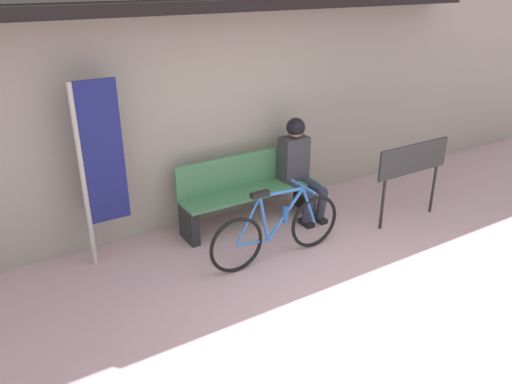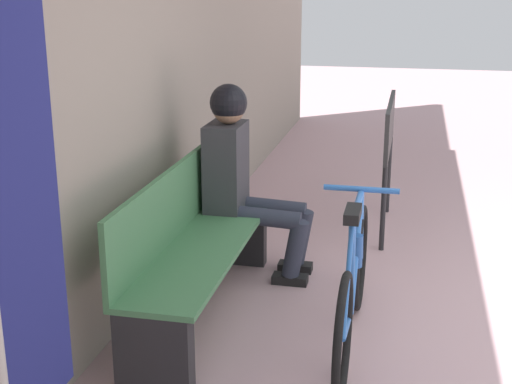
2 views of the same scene
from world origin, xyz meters
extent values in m
plane|color=#C69EA3|center=(0.00, 0.00, 0.00)|extent=(24.00, 24.00, 0.00)
cube|color=#9E9384|center=(0.00, 2.63, 1.60)|extent=(12.00, 0.12, 3.20)
cube|color=black|center=(0.00, 2.35, 2.50)|extent=(6.60, 0.44, 0.12)
cube|color=#477F51|center=(0.07, 2.17, 0.42)|extent=(1.71, 0.42, 0.03)
cube|color=#477F51|center=(0.07, 2.36, 0.63)|extent=(1.71, 0.03, 0.40)
cube|color=#232326|center=(-0.74, 2.17, 0.20)|extent=(0.10, 0.36, 0.40)
cube|color=#232326|center=(0.87, 2.17, 0.20)|extent=(0.10, 0.36, 0.40)
torus|color=black|center=(-0.60, 1.33, 0.30)|extent=(0.61, 0.04, 0.61)
torus|color=black|center=(0.38, 1.33, 0.30)|extent=(0.61, 0.04, 0.61)
cylinder|color=blue|center=(-0.06, 1.33, 0.76)|extent=(0.53, 0.03, 0.06)
cylinder|color=blue|center=(-0.01, 1.33, 0.50)|extent=(0.46, 0.03, 0.52)
cylinder|color=blue|center=(-0.27, 1.33, 0.51)|extent=(0.13, 0.03, 0.53)
cylinder|color=blue|center=(-0.41, 1.33, 0.28)|extent=(0.38, 0.03, 0.08)
cylinder|color=blue|center=(-0.46, 1.33, 0.54)|extent=(0.29, 0.02, 0.48)
cylinder|color=blue|center=(0.29, 1.33, 0.52)|extent=(0.20, 0.03, 0.45)
cube|color=black|center=(-0.32, 1.33, 0.80)|extent=(0.20, 0.07, 0.05)
cylinder|color=blue|center=(0.21, 1.33, 0.76)|extent=(0.03, 0.40, 0.03)
cylinder|color=#235199|center=(-0.01, 1.33, 0.50)|extent=(0.07, 0.07, 0.17)
cylinder|color=#2D3342|center=(0.61, 1.94, 0.42)|extent=(0.11, 0.46, 0.13)
cylinder|color=#2D3342|center=(0.61, 1.75, 0.23)|extent=(0.11, 0.17, 0.38)
cube|color=black|center=(0.61, 1.78, 0.03)|extent=(0.10, 0.22, 0.06)
cylinder|color=#2D3342|center=(0.81, 1.94, 0.42)|extent=(0.11, 0.46, 0.13)
cylinder|color=#2D3342|center=(0.81, 1.75, 0.23)|extent=(0.11, 0.17, 0.38)
cube|color=black|center=(0.81, 1.78, 0.03)|extent=(0.10, 0.22, 0.06)
cube|color=#38383D|center=(0.71, 2.21, 0.71)|extent=(0.34, 0.22, 0.54)
sphere|color=#9E7556|center=(0.71, 2.19, 1.08)|extent=(0.20, 0.20, 0.20)
sphere|color=black|center=(0.71, 2.19, 1.11)|extent=(0.23, 0.23, 0.23)
cylinder|color=#B7B2A8|center=(-1.79, 2.24, 0.95)|extent=(0.05, 0.05, 1.91)
cube|color=navy|center=(-1.57, 2.24, 1.18)|extent=(0.40, 0.02, 1.45)
cylinder|color=#232326|center=(1.32, 1.25, 0.31)|extent=(0.04, 0.04, 0.62)
cylinder|color=#232326|center=(2.19, 1.25, 0.31)|extent=(0.04, 0.04, 0.62)
cube|color=#2D2D2D|center=(1.76, 1.25, 0.80)|extent=(1.09, 0.03, 0.36)
camera|label=1|loc=(-2.71, -2.48, 2.81)|focal=35.00mm
camera|label=2|loc=(-3.44, 1.10, 1.84)|focal=50.00mm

